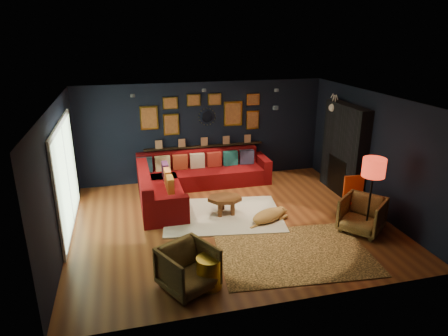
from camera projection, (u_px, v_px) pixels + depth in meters
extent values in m
plane|color=brown|center=(230.00, 222.00, 8.48)|extent=(6.50, 6.50, 0.00)
plane|color=black|center=(204.00, 132.00, 10.56)|extent=(6.50, 0.00, 6.50)
plane|color=black|center=(282.00, 225.00, 5.53)|extent=(6.50, 0.00, 6.50)
plane|color=black|center=(59.00, 178.00, 7.29)|extent=(0.00, 5.50, 5.50)
plane|color=black|center=(373.00, 152.00, 8.80)|extent=(0.00, 5.50, 5.50)
plane|color=white|center=(231.00, 100.00, 7.62)|extent=(6.50, 6.50, 0.00)
cube|color=#66060E|center=(201.00, 177.00, 10.42)|extent=(3.20, 0.95, 0.42)
cube|color=#66060E|center=(198.00, 158.00, 10.61)|extent=(3.20, 0.24, 0.46)
cube|color=#66060E|center=(262.00, 168.00, 10.78)|extent=(0.22, 0.95, 0.64)
cube|color=#66060E|center=(162.00, 198.00, 9.15)|extent=(0.95, 2.20, 0.42)
cube|color=#66060E|center=(145.00, 182.00, 8.93)|extent=(0.24, 2.20, 0.46)
cube|color=#66060E|center=(166.00, 212.00, 8.20)|extent=(0.95, 0.22, 0.64)
cube|color=#27465B|center=(145.00, 165.00, 10.10)|extent=(0.38, 0.14, 0.38)
cube|color=#D9B782|center=(163.00, 163.00, 10.20)|extent=(0.38, 0.14, 0.38)
cube|color=maroon|center=(180.00, 162.00, 10.31)|extent=(0.38, 0.14, 0.38)
cube|color=#BBA78F|center=(197.00, 161.00, 10.41)|extent=(0.38, 0.14, 0.38)
cube|color=maroon|center=(214.00, 159.00, 10.52)|extent=(0.38, 0.14, 0.38)
cube|color=#175A5E|center=(230.00, 158.00, 10.62)|extent=(0.38, 0.14, 0.38)
cube|color=#2C2D4A|center=(247.00, 157.00, 10.72)|extent=(0.38, 0.14, 0.38)
cube|color=#4F2353|center=(165.00, 170.00, 9.70)|extent=(0.14, 0.38, 0.38)
cube|color=orange|center=(168.00, 177.00, 9.24)|extent=(0.14, 0.38, 0.38)
cube|color=#B77227|center=(170.00, 185.00, 8.79)|extent=(0.14, 0.38, 0.38)
cube|color=black|center=(204.00, 146.00, 10.63)|extent=(3.20, 0.12, 0.04)
cube|color=gold|center=(149.00, 118.00, 10.06)|extent=(0.45, 0.03, 0.60)
cube|color=#A7632E|center=(149.00, 118.00, 10.05)|extent=(0.38, 0.01, 0.51)
cube|color=gold|center=(171.00, 124.00, 10.26)|extent=(0.40, 0.03, 0.55)
cube|color=#A7632E|center=(171.00, 125.00, 10.24)|extent=(0.34, 0.01, 0.47)
cube|color=gold|center=(170.00, 103.00, 10.08)|extent=(0.38, 0.03, 0.30)
cube|color=#A7632E|center=(170.00, 103.00, 10.06)|extent=(0.32, 0.01, 0.25)
cube|color=gold|center=(233.00, 114.00, 10.57)|extent=(0.50, 0.03, 0.65)
cube|color=#A7632E|center=(233.00, 114.00, 10.56)|extent=(0.42, 0.01, 0.55)
cube|color=gold|center=(253.00, 120.00, 10.77)|extent=(0.35, 0.03, 0.50)
cube|color=#A7632E|center=(253.00, 120.00, 10.75)|extent=(0.30, 0.01, 0.42)
cube|color=gold|center=(253.00, 100.00, 10.59)|extent=(0.35, 0.03, 0.30)
cube|color=#A7632E|center=(253.00, 100.00, 10.57)|extent=(0.30, 0.01, 0.25)
cube|color=gold|center=(194.00, 100.00, 10.20)|extent=(0.35, 0.03, 0.30)
cube|color=#A7632E|center=(194.00, 100.00, 10.18)|extent=(0.30, 0.01, 0.25)
cube|color=gold|center=(215.00, 99.00, 10.33)|extent=(0.35, 0.03, 0.30)
cube|color=#A7632E|center=(215.00, 99.00, 10.31)|extent=(0.30, 0.01, 0.25)
cylinder|color=silver|center=(207.00, 117.00, 10.43)|extent=(0.28, 0.03, 0.28)
cone|color=gold|center=(215.00, 116.00, 10.48)|extent=(0.03, 0.16, 0.03)
cone|color=gold|center=(215.00, 113.00, 10.45)|extent=(0.04, 0.16, 0.04)
cone|color=gold|center=(213.00, 111.00, 10.41)|extent=(0.04, 0.16, 0.04)
cone|color=gold|center=(210.00, 109.00, 10.38)|extent=(0.04, 0.16, 0.04)
cone|color=gold|center=(207.00, 108.00, 10.36)|extent=(0.03, 0.16, 0.03)
cone|color=gold|center=(204.00, 109.00, 10.34)|extent=(0.04, 0.16, 0.04)
cone|color=gold|center=(201.00, 111.00, 10.34)|extent=(0.04, 0.16, 0.04)
cone|color=gold|center=(200.00, 114.00, 10.35)|extent=(0.04, 0.16, 0.04)
cone|color=gold|center=(199.00, 117.00, 10.38)|extent=(0.03, 0.16, 0.03)
cone|color=gold|center=(200.00, 120.00, 10.41)|extent=(0.04, 0.16, 0.04)
cone|color=gold|center=(202.00, 123.00, 10.44)|extent=(0.04, 0.16, 0.04)
cone|color=gold|center=(204.00, 125.00, 10.48)|extent=(0.04, 0.16, 0.04)
cone|color=gold|center=(207.00, 125.00, 10.50)|extent=(0.03, 0.16, 0.03)
cone|color=gold|center=(210.00, 124.00, 10.51)|extent=(0.04, 0.16, 0.04)
cone|color=gold|center=(213.00, 122.00, 10.52)|extent=(0.04, 0.16, 0.04)
cone|color=gold|center=(215.00, 120.00, 10.50)|extent=(0.04, 0.16, 0.04)
cube|color=black|center=(344.00, 150.00, 9.66)|extent=(0.30, 1.60, 2.20)
cube|color=black|center=(339.00, 175.00, 9.86)|extent=(0.20, 0.80, 0.90)
cone|color=white|center=(341.00, 107.00, 9.82)|extent=(0.35, 0.28, 0.28)
sphere|color=white|center=(333.00, 108.00, 9.77)|extent=(0.20, 0.20, 0.20)
cylinder|color=white|center=(335.00, 101.00, 9.66)|extent=(0.02, 0.10, 0.28)
cylinder|color=white|center=(333.00, 100.00, 9.77)|extent=(0.02, 0.10, 0.28)
cube|color=white|center=(66.00, 177.00, 7.92)|extent=(0.04, 2.80, 2.20)
cube|color=#B0D7A4|center=(68.00, 177.00, 7.92)|extent=(0.01, 2.60, 2.00)
cube|color=white|center=(68.00, 177.00, 7.92)|extent=(0.02, 0.06, 2.00)
cylinder|color=black|center=(133.00, 96.00, 8.31)|extent=(0.10, 0.10, 0.06)
cylinder|color=black|center=(204.00, 90.00, 9.05)|extent=(0.10, 0.10, 0.06)
cylinder|color=black|center=(277.00, 90.00, 9.06)|extent=(0.10, 0.10, 0.06)
cylinder|color=black|center=(276.00, 108.00, 7.04)|extent=(0.10, 0.10, 0.06)
cube|color=silver|center=(223.00, 215.00, 8.74)|extent=(2.78, 2.21, 0.03)
cube|color=tan|center=(294.00, 253.00, 7.29)|extent=(2.91, 2.20, 0.02)
cylinder|color=#593416|center=(220.00, 210.00, 8.59)|extent=(0.10, 0.10, 0.31)
cylinder|color=#593416|center=(233.00, 209.00, 8.66)|extent=(0.10, 0.10, 0.31)
cylinder|color=#593416|center=(223.00, 203.00, 8.93)|extent=(0.10, 0.10, 0.31)
cylinder|color=maroon|center=(165.00, 205.00, 8.76)|extent=(0.55, 0.55, 0.36)
imported|color=#B68842|center=(188.00, 266.00, 6.19)|extent=(1.02, 1.00, 0.79)
imported|color=#B68842|center=(362.00, 213.00, 7.96)|extent=(1.05, 1.06, 0.80)
cylinder|color=gold|center=(209.00, 272.00, 6.28)|extent=(0.41, 0.41, 0.51)
cylinder|color=black|center=(351.00, 213.00, 8.36)|extent=(0.03, 0.03, 0.46)
cylinder|color=black|center=(366.00, 212.00, 8.40)|extent=(0.03, 0.03, 0.46)
cylinder|color=black|center=(345.00, 206.00, 8.66)|extent=(0.03, 0.03, 0.46)
cylinder|color=black|center=(359.00, 206.00, 8.70)|extent=(0.03, 0.03, 0.46)
cube|color=#F54D15|center=(356.00, 199.00, 8.45)|extent=(0.49, 0.49, 0.06)
cube|color=#F54D15|center=(354.00, 185.00, 8.55)|extent=(0.44, 0.10, 0.44)
cylinder|color=black|center=(365.00, 232.00, 8.00)|extent=(0.27, 0.27, 0.04)
cylinder|color=black|center=(369.00, 202.00, 7.78)|extent=(0.04, 0.04, 1.28)
cylinder|color=red|center=(374.00, 167.00, 7.54)|extent=(0.44, 0.44, 0.36)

